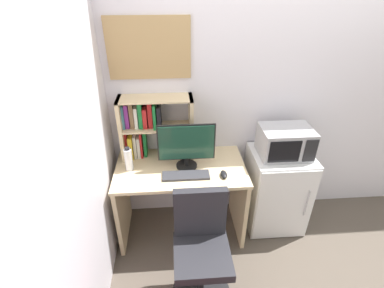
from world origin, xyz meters
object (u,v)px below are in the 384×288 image
Objects in this scene: hutch_bookshelf at (147,125)px; microwave at (285,142)px; computer_mouse at (224,174)px; monitor at (186,145)px; desk_chair at (201,255)px; keyboard at (186,176)px; wall_corkboard at (149,48)px; mini_fridge at (276,190)px; water_bottle at (129,159)px.

microwave is at bearing -7.89° from hutch_bookshelf.
microwave is (0.58, 0.22, 0.17)m from computer_mouse.
monitor is 0.88m from desk_chair.
keyboard is 3.64× the size of computer_mouse.
keyboard is at bearing -59.83° from wall_corkboard.
keyboard is 0.48× the size of mini_fridge.
computer_mouse reaches higher than keyboard.
desk_chair is (0.08, -0.52, -0.36)m from keyboard.
hutch_bookshelf is 0.65m from wall_corkboard.
water_bottle is 0.23× the size of desk_chair.
mini_fridge is at bearing -90.18° from microwave.
desk_chair reaches higher than keyboard.
mini_fridge is at bearing 2.81° from monitor.
microwave reaches higher than computer_mouse.
desk_chair is at bearing -81.07° from keyboard.
hutch_bookshelf is 0.96× the size of wall_corkboard.
microwave reaches higher than desk_chair.
mini_fridge is 1.78m from wall_corkboard.
keyboard is (0.32, -0.37, -0.30)m from hutch_bookshelf.
hutch_bookshelf is at bearing 172.11° from microwave.
wall_corkboard is at bearing 140.89° from computer_mouse.
microwave is at bearing 3.00° from monitor.
mini_fridge reaches higher than computer_mouse.
wall_corkboard is (-1.16, 0.26, 1.32)m from mini_fridge.
keyboard is 0.99m from mini_fridge.
wall_corkboard reaches higher than computer_mouse.
mini_fridge is at bearing -12.58° from wall_corkboard.
hutch_bookshelf is at bearing -123.20° from wall_corkboard.
monitor reaches higher than keyboard.
water_bottle is 1.46m from mini_fridge.
keyboard is (-0.01, -0.15, -0.21)m from monitor.
wall_corkboard reaches higher than water_bottle.
desk_chair is 1.66m from wall_corkboard.
keyboard is at bearing -167.73° from mini_fridge.
monitor is at bearing 84.52° from keyboard.
microwave reaches higher than keyboard.
desk_chair is at bearing -138.82° from mini_fridge.
hutch_bookshelf is 1.18m from desk_chair.
desk_chair reaches higher than mini_fridge.
monitor is 0.40m from computer_mouse.
hutch_bookshelf is 5.93× the size of computer_mouse.
water_bottle is 0.98m from desk_chair.
keyboard is 0.94m from microwave.
hutch_bookshelf reaches higher than keyboard.
hutch_bookshelf is at bearing 114.45° from desk_chair.
mini_fridge is (1.39, 0.05, -0.46)m from water_bottle.
monitor is 1.10× the size of microwave.
water_bottle is (-0.16, -0.22, -0.21)m from hutch_bookshelf.
hutch_bookshelf is 1.41m from mini_fridge.
computer_mouse is 0.64m from microwave.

